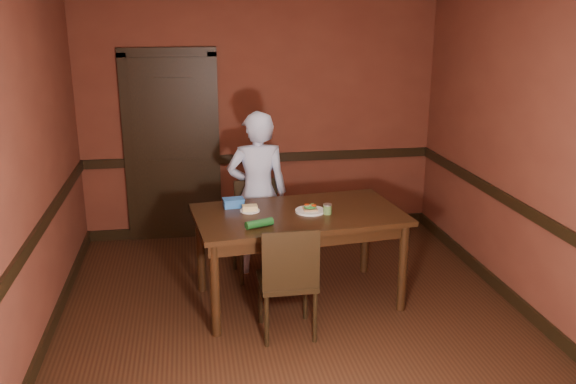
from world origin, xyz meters
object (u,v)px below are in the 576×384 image
object	(u,v)px
dining_table	(298,257)
food_tub	(233,203)
chair_near	(287,279)
sauce_jar	(327,209)
cheese_saucer	(250,209)
person	(258,194)
sandwich_plate	(310,210)
chair_far	(256,231)

from	to	relation	value
dining_table	food_tub	distance (m)	0.76
chair_near	food_tub	size ratio (longest dim) A/B	4.80
chair_near	sauce_jar	bearing A→B (deg)	-133.01
cheese_saucer	food_tub	world-z (taller)	food_tub
person	cheese_saucer	size ratio (longest dim) A/B	9.35
sauce_jar	food_tub	distance (m)	0.85
person	sandwich_plate	size ratio (longest dim) A/B	6.22
chair_far	sandwich_plate	bearing A→B (deg)	-61.91
sauce_jar	food_tub	xyz separation A→B (m)	(-0.79, 0.33, -0.01)
dining_table	cheese_saucer	bearing A→B (deg)	160.75
sauce_jar	food_tub	world-z (taller)	sauce_jar
cheese_saucer	sandwich_plate	bearing A→B (deg)	-10.83
sauce_jar	dining_table	bearing A→B (deg)	160.75
person	sauce_jar	size ratio (longest dim) A/B	18.18
person	food_tub	bearing A→B (deg)	59.85
sauce_jar	chair_near	bearing A→B (deg)	-132.59
dining_table	person	size ratio (longest dim) A/B	1.10
sandwich_plate	person	bearing A→B (deg)	118.26
dining_table	chair_near	world-z (taller)	chair_near
dining_table	sandwich_plate	bearing A→B (deg)	-7.50
food_tub	dining_table	bearing A→B (deg)	-29.72
chair_far	person	size ratio (longest dim) A/B	0.57
cheese_saucer	dining_table	bearing A→B (deg)	-13.09
chair_near	person	size ratio (longest dim) A/B	0.59
person	sauce_jar	xyz separation A→B (m)	(0.52, -0.79, 0.07)
chair_near	food_tub	xyz separation A→B (m)	(-0.35, 0.80, 0.40)
sandwich_plate	food_tub	size ratio (longest dim) A/B	1.32
chair_far	food_tub	distance (m)	0.60
sandwich_plate	food_tub	distance (m)	0.70
person	food_tub	distance (m)	0.54
food_tub	chair_far	bearing A→B (deg)	50.44
cheese_saucer	food_tub	size ratio (longest dim) A/B	0.88
sauce_jar	sandwich_plate	bearing A→B (deg)	149.24
sandwich_plate	food_tub	world-z (taller)	food_tub
person	sauce_jar	distance (m)	0.94
dining_table	person	world-z (taller)	person
chair_far	person	bearing A→B (deg)	67.86
dining_table	sauce_jar	xyz separation A→B (m)	(0.24, -0.08, 0.47)
chair_far	person	distance (m)	0.36
sandwich_plate	chair_near	bearing A→B (deg)	-118.30
chair_near	chair_far	bearing A→B (deg)	-84.90
person	cheese_saucer	world-z (taller)	person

